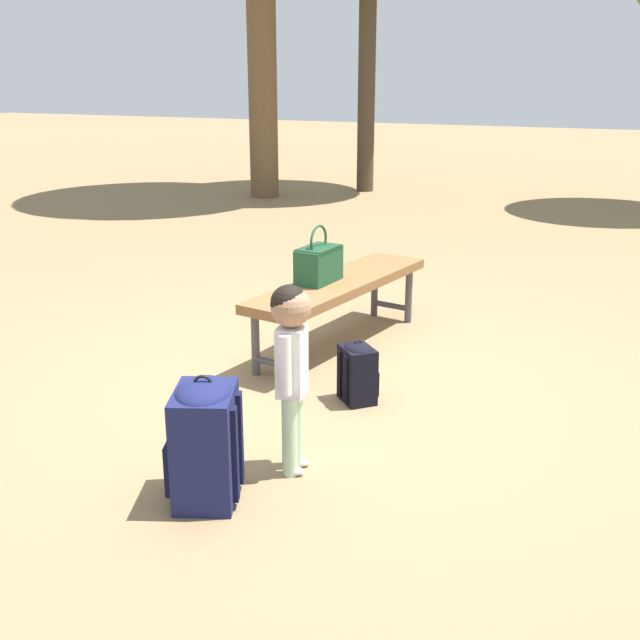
# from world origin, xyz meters

# --- Properties ---
(ground_plane) EXTENTS (40.00, 40.00, 0.00)m
(ground_plane) POSITION_xyz_m (0.00, 0.00, 0.00)
(ground_plane) COLOR #8C704C
(ground_plane) RESTS_ON ground
(park_bench) EXTENTS (1.65, 0.74, 0.45)m
(park_bench) POSITION_xyz_m (-0.71, -0.16, 0.39)
(park_bench) COLOR brown
(park_bench) RESTS_ON ground
(handbag) EXTENTS (0.34, 0.23, 0.37)m
(handbag) POSITION_xyz_m (-0.61, -0.27, 0.58)
(handbag) COLOR #1E4C2D
(handbag) RESTS_ON park_bench
(child_standing) EXTENTS (0.24, 0.18, 0.88)m
(child_standing) POSITION_xyz_m (0.95, 0.21, 0.58)
(child_standing) COLOR #B2D8B2
(child_standing) RESTS_ON ground
(backpack_large) EXTENTS (0.40, 0.36, 0.57)m
(backpack_large) POSITION_xyz_m (1.30, -0.03, 0.28)
(backpack_large) COLOR #191E4C
(backpack_large) RESTS_ON ground
(backpack_small) EXTENTS (0.26, 0.26, 0.36)m
(backpack_small) POSITION_xyz_m (0.09, 0.24, 0.18)
(backpack_small) COLOR black
(backpack_small) RESTS_ON ground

